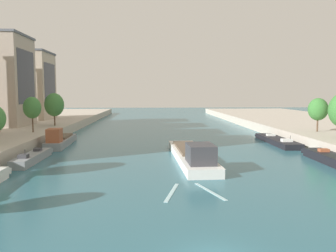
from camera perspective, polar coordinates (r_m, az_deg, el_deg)
name	(u,v)px	position (r m, az deg, el deg)	size (l,w,h in m)	color
barge_midriver	(192,154)	(46.10, 4.02, -4.78)	(4.98, 23.22, 3.31)	silver
wake_behind_barge	(191,192)	(32.36, 3.88, -10.98)	(5.60, 6.01, 0.03)	#A0CCD6
moored_boat_left_upstream	(33,157)	(49.50, -21.80, -4.90)	(2.16, 11.56, 2.19)	gray
moored_boat_left_lone	(60,140)	(62.59, -17.66, -2.25)	(3.46, 14.57, 3.45)	gray
moored_boat_right_downstream	(333,159)	(49.43, 25.98, -5.04)	(2.87, 13.61, 2.28)	black
moored_boat_right_midway	(277,141)	(65.77, 17.81, -2.34)	(3.39, 16.88, 2.07)	black
tree_left_third	(32,108)	(67.03, -21.87, 2.87)	(3.20, 3.20, 6.52)	brown
tree_left_midway	(54,105)	(79.43, -18.58, 3.40)	(4.23, 4.23, 7.20)	brown
tree_right_distant	(318,109)	(69.18, 23.91, 2.58)	(3.60, 3.60, 6.27)	brown
building_left_far_end	(24,85)	(102.11, -23.04, 6.29)	(14.56, 12.87, 18.57)	#B2A38E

